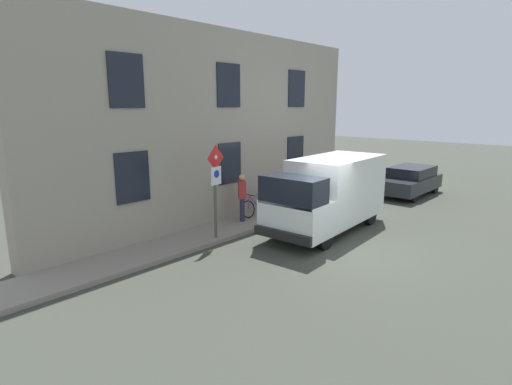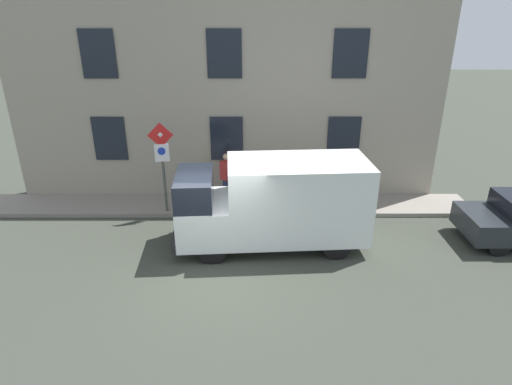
% 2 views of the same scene
% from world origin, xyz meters
% --- Properties ---
extents(ground_plane, '(80.00, 80.00, 0.00)m').
position_xyz_m(ground_plane, '(0.00, 0.00, 0.00)').
color(ground_plane, '#383C33').
extents(sidewalk_slab, '(1.60, 16.42, 0.14)m').
position_xyz_m(sidewalk_slab, '(3.74, 0.00, 0.07)').
color(sidewalk_slab, gray).
rests_on(sidewalk_slab, ground_plane).
extents(building_facade, '(0.75, 14.42, 6.87)m').
position_xyz_m(building_facade, '(4.89, 0.00, 3.43)').
color(building_facade, gray).
rests_on(building_facade, ground_plane).
extents(sign_post_stacked, '(0.18, 0.56, 2.83)m').
position_xyz_m(sign_post_stacked, '(3.15, 1.93, 2.05)').
color(sign_post_stacked, '#474C47').
rests_on(sign_post_stacked, sidewalk_slab).
extents(delivery_van, '(2.34, 5.45, 2.50)m').
position_xyz_m(delivery_van, '(1.25, -1.53, 1.33)').
color(delivery_van, white).
rests_on(delivery_van, ground_plane).
extents(bicycle_green, '(0.46, 1.71, 0.89)m').
position_xyz_m(bicycle_green, '(4.00, -1.87, 0.51)').
color(bicycle_green, black).
rests_on(bicycle_green, sidewalk_slab).
extents(bicycle_purple, '(0.46, 1.71, 0.89)m').
position_xyz_m(bicycle_purple, '(4.00, -0.95, 0.51)').
color(bicycle_purple, black).
rests_on(bicycle_purple, sidewalk_slab).
extents(pedestrian, '(0.47, 0.46, 1.72)m').
position_xyz_m(pedestrian, '(3.91, -0.01, 1.07)').
color(pedestrian, '#262B47').
rests_on(pedestrian, sidewalk_slab).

